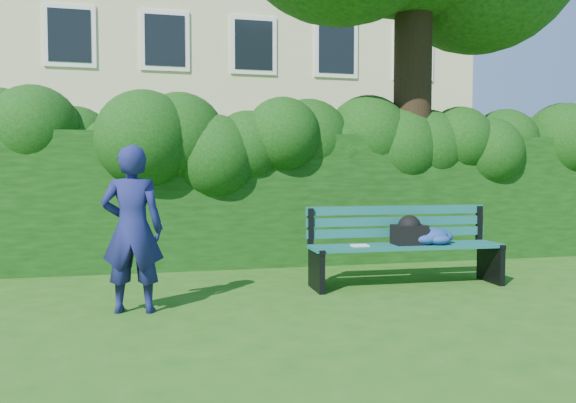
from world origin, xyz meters
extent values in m
plane|color=#235714|center=(0.00, 0.00, 0.00)|extent=(80.00, 80.00, 0.00)
cube|color=beige|center=(0.00, 14.00, 6.00)|extent=(16.00, 8.00, 12.00)
cube|color=white|center=(-3.60, 9.98, 2.00)|extent=(1.30, 0.08, 1.60)
cube|color=black|center=(-3.60, 9.94, 2.00)|extent=(1.05, 0.04, 1.35)
cube|color=white|center=(-1.20, 9.98, 2.00)|extent=(1.30, 0.08, 1.60)
cube|color=black|center=(-1.20, 9.94, 2.00)|extent=(1.05, 0.04, 1.35)
cube|color=white|center=(1.20, 9.98, 2.00)|extent=(1.30, 0.08, 1.60)
cube|color=black|center=(1.20, 9.94, 2.00)|extent=(1.05, 0.04, 1.35)
cube|color=white|center=(3.60, 9.98, 2.00)|extent=(1.30, 0.08, 1.60)
cube|color=black|center=(3.60, 9.94, 2.00)|extent=(1.05, 0.04, 1.35)
cube|color=white|center=(6.00, 9.98, 2.00)|extent=(1.30, 0.08, 1.60)
cube|color=black|center=(6.00, 9.94, 2.00)|extent=(1.05, 0.04, 1.35)
cube|color=white|center=(-3.60, 9.98, 4.80)|extent=(1.30, 0.08, 1.60)
cube|color=black|center=(-3.60, 9.94, 4.80)|extent=(1.05, 0.04, 1.35)
cube|color=white|center=(-1.20, 9.98, 4.80)|extent=(1.30, 0.08, 1.60)
cube|color=black|center=(-1.20, 9.94, 4.80)|extent=(1.05, 0.04, 1.35)
cube|color=white|center=(1.20, 9.98, 4.80)|extent=(1.30, 0.08, 1.60)
cube|color=black|center=(1.20, 9.94, 4.80)|extent=(1.05, 0.04, 1.35)
cube|color=white|center=(3.60, 9.98, 4.80)|extent=(1.30, 0.08, 1.60)
cube|color=black|center=(3.60, 9.94, 4.80)|extent=(1.05, 0.04, 1.35)
cube|color=white|center=(6.00, 9.98, 4.80)|extent=(1.30, 0.08, 1.60)
cube|color=black|center=(6.00, 9.94, 4.80)|extent=(1.05, 0.04, 1.35)
cube|color=black|center=(0.00, 2.20, 0.90)|extent=(10.00, 1.00, 1.80)
cylinder|color=black|center=(2.22, 2.07, 2.57)|extent=(0.55, 0.55, 5.15)
cube|color=#0F494C|center=(1.28, 0.04, 0.45)|extent=(2.20, 0.14, 0.04)
cube|color=#0F494C|center=(1.28, 0.16, 0.45)|extent=(2.20, 0.14, 0.04)
cube|color=#0F494C|center=(1.28, 0.28, 0.45)|extent=(2.20, 0.14, 0.04)
cube|color=#0F494C|center=(1.29, 0.40, 0.45)|extent=(2.20, 0.14, 0.04)
cube|color=#0F494C|center=(1.29, 0.48, 0.58)|extent=(2.20, 0.08, 0.10)
cube|color=#0F494C|center=(1.29, 0.49, 0.71)|extent=(2.20, 0.08, 0.10)
cube|color=#0F494C|center=(1.29, 0.50, 0.84)|extent=(2.20, 0.08, 0.10)
cube|color=black|center=(0.23, 0.24, 0.22)|extent=(0.07, 0.50, 0.44)
cube|color=black|center=(0.24, 0.50, 0.65)|extent=(0.06, 0.06, 0.45)
cube|color=black|center=(0.23, 0.19, 0.44)|extent=(0.07, 0.42, 0.05)
cube|color=black|center=(2.33, 0.20, 0.22)|extent=(0.07, 0.50, 0.44)
cube|color=black|center=(2.34, 0.46, 0.65)|extent=(0.06, 0.06, 0.45)
cube|color=black|center=(2.33, 0.15, 0.44)|extent=(0.07, 0.42, 0.05)
cube|color=white|center=(0.71, 0.18, 0.48)|extent=(0.18, 0.13, 0.02)
cube|color=black|center=(1.31, 0.22, 0.58)|extent=(0.36, 0.28, 0.22)
imported|color=navy|center=(-1.67, -0.31, 0.76)|extent=(0.60, 0.44, 1.53)
camera|label=1|loc=(-1.44, -5.58, 1.28)|focal=35.00mm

